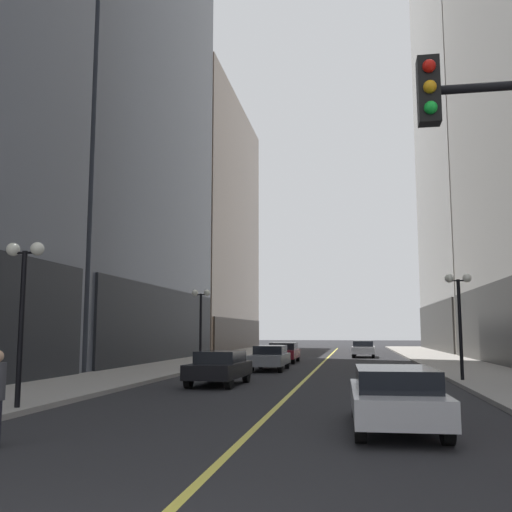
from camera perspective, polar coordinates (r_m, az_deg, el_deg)
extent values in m
plane|color=#262628|center=(38.93, 6.52, -10.44)|extent=(200.00, 200.00, 0.00)
cube|color=#9E9991|center=(40.25, -5.48, -10.25)|extent=(4.50, 78.00, 0.15)
cube|color=#9E9991|center=(39.34, 18.80, -9.96)|extent=(4.50, 78.00, 0.15)
cube|color=#E5D64C|center=(38.93, 6.52, -10.44)|extent=(0.16, 70.00, 0.01)
cube|color=black|center=(40.40, -8.87, -6.74)|extent=(0.50, 22.80, 5.00)
cube|color=gray|center=(67.72, -6.90, 3.02)|extent=(12.81, 26.00, 28.59)
cube|color=#332A23|center=(65.09, -1.70, -7.74)|extent=(0.50, 24.70, 3.43)
cube|color=#3A3935|center=(39.23, 22.17, -6.27)|extent=(0.50, 22.80, 5.00)
cube|color=#A8A399|center=(70.70, 20.73, 15.72)|extent=(10.54, 26.00, 58.60)
cube|color=#3A3935|center=(64.37, 17.28, -6.72)|extent=(0.50, 24.70, 5.00)
cube|color=#B7B7BC|center=(13.18, 13.52, -13.71)|extent=(1.92, 4.75, 0.55)
cube|color=black|center=(12.90, 13.55, -11.73)|extent=(1.66, 2.67, 0.50)
cylinder|color=black|center=(14.81, 9.84, -14.16)|extent=(0.23, 0.64, 0.64)
cylinder|color=black|center=(14.92, 16.10, -13.93)|extent=(0.23, 0.64, 0.64)
cylinder|color=black|center=(11.54, 10.24, -16.11)|extent=(0.23, 0.64, 0.64)
cylinder|color=black|center=(11.69, 18.30, -15.74)|extent=(0.23, 0.64, 0.64)
cube|color=black|center=(23.02, -3.65, -11.12)|extent=(1.94, 4.12, 0.55)
cube|color=black|center=(23.18, -3.51, -9.92)|extent=(1.65, 2.33, 0.50)
cylinder|color=black|center=(21.47, -2.69, -12.13)|extent=(0.25, 0.65, 0.64)
cylinder|color=black|center=(21.90, -6.66, -11.99)|extent=(0.25, 0.65, 0.64)
cylinder|color=black|center=(24.22, -0.95, -11.60)|extent=(0.25, 0.65, 0.64)
cylinder|color=black|center=(24.61, -4.51, -11.51)|extent=(0.25, 0.65, 0.64)
cube|color=slate|center=(31.63, 1.38, -10.12)|extent=(1.77, 4.68, 0.55)
cube|color=black|center=(31.84, 1.44, -9.25)|extent=(1.55, 2.62, 0.50)
cylinder|color=black|center=(29.93, 2.39, -10.80)|extent=(0.22, 0.64, 0.64)
cylinder|color=black|center=(30.15, -0.49, -10.78)|extent=(0.22, 0.64, 0.64)
cylinder|color=black|center=(33.17, 3.08, -10.46)|extent=(0.22, 0.64, 0.64)
cylinder|color=black|center=(33.36, 0.48, -10.45)|extent=(0.22, 0.64, 0.64)
cube|color=maroon|center=(39.47, 2.71, -9.58)|extent=(1.91, 4.73, 0.55)
cube|color=black|center=(39.69, 2.75, -8.88)|extent=(1.67, 2.65, 0.50)
cylinder|color=black|center=(37.75, 3.68, -10.09)|extent=(0.22, 0.64, 0.64)
cylinder|color=black|center=(37.95, 1.18, -10.08)|extent=(0.22, 0.64, 0.64)
cylinder|color=black|center=(41.04, 4.14, -9.87)|extent=(0.22, 0.64, 0.64)
cylinder|color=black|center=(41.22, 1.84, -9.87)|extent=(0.22, 0.64, 0.64)
cube|color=silver|center=(48.23, 10.54, -9.07)|extent=(1.93, 4.72, 0.55)
cube|color=black|center=(47.99, 10.52, -8.51)|extent=(1.65, 2.66, 0.50)
cylinder|color=black|center=(49.89, 9.70, -9.34)|extent=(0.24, 0.65, 0.64)
cylinder|color=black|center=(49.86, 11.48, -9.30)|extent=(0.24, 0.65, 0.64)
cylinder|color=black|center=(46.64, 9.55, -9.49)|extent=(0.24, 0.65, 0.64)
cylinder|color=black|center=(46.60, 11.45, -9.45)|extent=(0.24, 0.65, 0.64)
cube|color=black|center=(8.18, 16.62, 15.29)|extent=(0.28, 0.24, 0.90)
sphere|color=red|center=(8.16, 16.66, 17.48)|extent=(0.17, 0.17, 0.17)
sphere|color=orange|center=(8.05, 16.74, 15.67)|extent=(0.17, 0.17, 0.17)
sphere|color=green|center=(7.95, 16.82, 13.81)|extent=(0.17, 0.17, 0.17)
cylinder|color=black|center=(16.38, -22.13, -6.83)|extent=(0.14, 0.14, 4.20)
cylinder|color=black|center=(16.51, -21.78, 0.30)|extent=(0.80, 0.06, 0.06)
sphere|color=white|center=(16.71, -22.79, 0.61)|extent=(0.36, 0.36, 0.36)
sphere|color=white|center=(16.34, -20.72, 0.67)|extent=(0.36, 0.36, 0.36)
cylinder|color=black|center=(33.00, -5.48, -7.36)|extent=(0.14, 0.14, 4.20)
cylinder|color=black|center=(33.06, -5.43, -3.81)|extent=(0.80, 0.06, 0.06)
sphere|color=white|center=(33.16, -6.02, -3.64)|extent=(0.36, 0.36, 0.36)
sphere|color=white|center=(32.98, -4.84, -3.63)|extent=(0.36, 0.36, 0.36)
cylinder|color=black|center=(25.09, 19.47, -6.97)|extent=(0.14, 0.14, 4.20)
cylinder|color=black|center=(25.17, 19.27, -2.30)|extent=(0.80, 0.06, 0.06)
sphere|color=white|center=(25.12, 18.47, -2.10)|extent=(0.36, 0.36, 0.36)
sphere|color=white|center=(25.24, 20.04, -2.05)|extent=(0.36, 0.36, 0.36)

